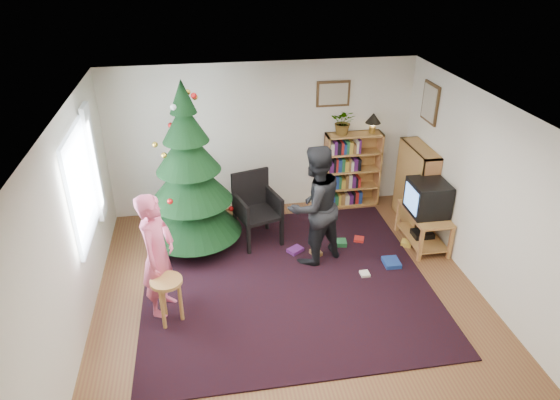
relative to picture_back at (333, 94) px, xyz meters
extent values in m
plane|color=brown|center=(-1.15, -2.48, -1.95)|extent=(5.00, 5.00, 0.00)
plane|color=white|center=(-1.15, -2.48, 0.55)|extent=(5.00, 5.00, 0.00)
cube|color=silver|center=(-1.15, 0.02, -0.70)|extent=(5.00, 0.02, 2.50)
cube|color=silver|center=(-1.15, -4.97, -0.70)|extent=(5.00, 0.02, 2.50)
cube|color=silver|center=(-3.65, -2.48, -0.70)|extent=(0.02, 5.00, 2.50)
cube|color=silver|center=(1.35, -2.48, -0.70)|extent=(0.02, 5.00, 2.50)
cube|color=black|center=(-1.15, -2.17, -1.94)|extent=(3.80, 3.60, 0.02)
cube|color=silver|center=(-3.62, -1.88, -0.45)|extent=(0.04, 1.20, 1.40)
cube|color=silver|center=(-3.58, -1.18, -0.45)|extent=(0.06, 0.35, 1.60)
cube|color=#4C3319|center=(0.00, 0.00, 0.00)|extent=(0.55, 0.03, 0.42)
cube|color=beige|center=(0.00, 0.00, 0.00)|extent=(0.47, 0.01, 0.34)
cube|color=#4C3319|center=(1.33, -0.73, 0.00)|extent=(0.03, 0.50, 0.60)
cube|color=beige|center=(1.33, -0.73, 0.00)|extent=(0.01, 0.42, 0.52)
cylinder|color=#3F2816|center=(-2.35, -1.10, -1.81)|extent=(0.14, 0.14, 0.27)
cone|color=black|center=(-2.35, -1.10, -1.28)|extent=(1.41, 1.41, 0.80)
cone|color=black|center=(-2.35, -1.10, -0.80)|extent=(1.19, 1.19, 0.71)
cone|color=black|center=(-2.35, -1.10, -0.36)|extent=(0.91, 0.91, 0.63)
cone|color=black|center=(-2.35, -1.10, 0.03)|extent=(0.64, 0.64, 0.55)
cone|color=black|center=(-2.35, -1.10, 0.39)|extent=(0.36, 0.36, 0.46)
cube|color=#A4673A|center=(0.36, -0.14, -1.30)|extent=(0.95, 0.30, 1.30)
cube|color=#A4673A|center=(0.36, -0.14, -0.66)|extent=(0.95, 0.30, 0.03)
cube|color=#A4673A|center=(1.19, -0.89, -1.30)|extent=(0.30, 0.95, 1.30)
cube|color=#A4673A|center=(1.19, -0.89, -0.66)|extent=(0.30, 0.95, 0.03)
cube|color=#A4673A|center=(1.07, -1.59, -1.42)|extent=(0.52, 0.93, 0.04)
cube|color=#A4673A|center=(0.84, -2.02, -1.69)|extent=(0.05, 0.05, 0.51)
cube|color=#A4673A|center=(1.30, -2.02, -1.69)|extent=(0.05, 0.05, 0.51)
cube|color=#A4673A|center=(0.84, -1.15, -1.69)|extent=(0.05, 0.05, 0.51)
cube|color=#A4673A|center=(1.30, -1.15, -1.69)|extent=(0.05, 0.05, 0.51)
cube|color=#A4673A|center=(1.07, -1.59, -1.83)|extent=(0.48, 0.89, 0.03)
cube|color=black|center=(1.07, -1.59, -1.77)|extent=(0.30, 0.25, 0.08)
cube|color=black|center=(1.07, -1.59, -1.15)|extent=(0.51, 0.57, 0.49)
cube|color=#4E82D6|center=(0.81, -1.59, -1.15)|extent=(0.01, 0.44, 0.36)
cube|color=black|center=(-1.39, -1.12, -1.46)|extent=(0.74, 0.74, 0.05)
cube|color=black|center=(-1.39, -0.84, -1.16)|extent=(0.59, 0.22, 0.60)
cube|color=black|center=(-1.66, -1.38, -1.71)|extent=(0.06, 0.06, 0.49)
cube|color=black|center=(-1.12, -1.38, -1.71)|extent=(0.06, 0.06, 0.49)
cube|color=black|center=(-1.66, -0.85, -1.71)|extent=(0.06, 0.06, 0.49)
cube|color=black|center=(-1.12, -0.85, -1.71)|extent=(0.06, 0.06, 0.49)
cylinder|color=#A4673A|center=(-2.67, -2.75, -1.34)|extent=(0.38, 0.38, 0.04)
cylinder|color=#A4673A|center=(-2.54, -2.75, -1.66)|extent=(0.05, 0.05, 0.59)
cylinder|color=#A4673A|center=(-2.74, -2.63, -1.66)|extent=(0.05, 0.05, 0.59)
cylinder|color=#A4673A|center=(-2.74, -2.87, -1.66)|extent=(0.05, 0.05, 0.59)
imported|color=#D55578|center=(-2.76, -2.49, -1.14)|extent=(0.56, 0.69, 1.62)
imported|color=black|center=(-0.67, -1.72, -1.07)|extent=(1.06, 0.97, 1.76)
imported|color=gray|center=(0.16, -0.14, -0.43)|extent=(0.49, 0.47, 0.43)
cylinder|color=#A57F33|center=(0.66, -0.14, -0.60)|extent=(0.11, 0.11, 0.11)
sphere|color=#FFD88C|center=(0.66, -0.14, -0.48)|extent=(0.11, 0.11, 0.11)
cone|color=black|center=(0.66, -0.14, -0.39)|extent=(0.26, 0.26, 0.17)
cube|color=#A51E19|center=(0.14, -1.38, -1.91)|extent=(0.20, 0.20, 0.08)
cube|color=navy|center=(0.41, -2.07, -1.91)|extent=(0.20, 0.20, 0.08)
cube|color=#1E592D|center=(-0.16, -1.45, -1.91)|extent=(0.20, 0.20, 0.08)
cube|color=gold|center=(0.83, -1.59, -1.91)|extent=(0.20, 0.20, 0.08)
cube|color=brown|center=(-0.60, -1.64, -1.91)|extent=(0.20, 0.20, 0.08)
cube|color=beige|center=(-0.05, -2.25, -1.91)|extent=(0.20, 0.20, 0.08)
cube|color=#4C1959|center=(-0.89, -1.52, -1.91)|extent=(0.20, 0.20, 0.08)
camera|label=1|loc=(-2.13, -7.61, 2.22)|focal=32.00mm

